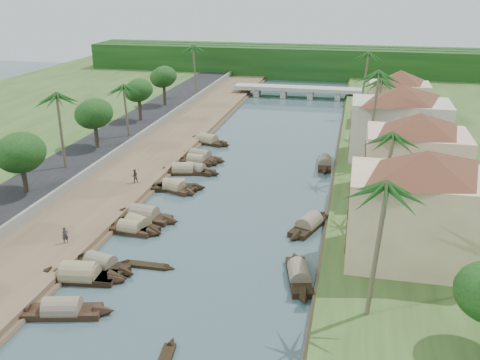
% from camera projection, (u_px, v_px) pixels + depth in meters
% --- Properties ---
extents(ground, '(220.00, 220.00, 0.00)m').
position_uv_depth(ground, '(214.00, 241.00, 53.70)').
color(ground, '#384D54').
rests_on(ground, ground).
extents(left_bank, '(10.00, 180.00, 0.80)m').
position_uv_depth(left_bank, '(141.00, 164.00, 75.06)').
color(left_bank, brown).
rests_on(left_bank, ground).
extents(right_bank, '(16.00, 180.00, 1.20)m').
position_uv_depth(right_bank, '(399.00, 181.00, 67.98)').
color(right_bank, '#2C441B').
rests_on(right_bank, ground).
extents(road, '(8.00, 180.00, 1.40)m').
position_uv_depth(road, '(85.00, 158.00, 76.66)').
color(road, black).
rests_on(road, ground).
extents(retaining_wall, '(0.40, 180.00, 1.10)m').
position_uv_depth(retaining_wall, '(112.00, 155.00, 75.57)').
color(retaining_wall, slate).
rests_on(retaining_wall, left_bank).
extents(treeline, '(120.00, 14.00, 8.00)m').
position_uv_depth(treeline, '(310.00, 62.00, 143.79)').
color(treeline, black).
rests_on(treeline, ground).
extents(bridge, '(28.00, 4.00, 2.40)m').
position_uv_depth(bridge, '(297.00, 90.00, 118.97)').
color(bridge, '#9D9D93').
rests_on(bridge, ground).
extents(building_near, '(14.85, 14.85, 10.20)m').
position_uv_depth(building_near, '(420.00, 206.00, 45.82)').
color(building_near, beige).
rests_on(building_near, right_bank).
extents(building_mid, '(14.11, 14.11, 9.70)m').
position_uv_depth(building_mid, '(416.00, 154.00, 60.35)').
color(building_mid, beige).
rests_on(building_mid, right_bank).
extents(building_far, '(15.59, 15.59, 10.20)m').
position_uv_depth(building_far, '(399.00, 122.00, 73.27)').
color(building_far, beige).
rests_on(building_far, right_bank).
extents(building_distant, '(12.62, 12.62, 9.20)m').
position_uv_depth(building_distant, '(398.00, 97.00, 91.55)').
color(building_distant, beige).
rests_on(building_distant, right_bank).
extents(sampan_0, '(8.52, 3.55, 2.20)m').
position_uv_depth(sampan_0, '(63.00, 310.00, 41.65)').
color(sampan_0, black).
rests_on(sampan_0, ground).
extents(sampan_1, '(9.04, 3.12, 2.58)m').
position_uv_depth(sampan_1, '(80.00, 276.00, 46.56)').
color(sampan_1, black).
rests_on(sampan_1, ground).
extents(sampan_2, '(8.19, 2.22, 2.14)m').
position_uv_depth(sampan_2, '(83.00, 276.00, 46.50)').
color(sampan_2, black).
rests_on(sampan_2, ground).
extents(sampan_3, '(7.92, 3.46, 2.11)m').
position_uv_depth(sampan_3, '(101.00, 264.00, 48.44)').
color(sampan_3, black).
rests_on(sampan_3, ground).
extents(sampan_4, '(6.75, 2.04, 1.94)m').
position_uv_depth(sampan_4, '(130.00, 229.00, 55.29)').
color(sampan_4, black).
rests_on(sampan_4, ground).
extents(sampan_5, '(7.03, 4.09, 2.21)m').
position_uv_depth(sampan_5, '(138.00, 225.00, 56.15)').
color(sampan_5, black).
rests_on(sampan_5, ground).
extents(sampan_6, '(8.62, 2.94, 2.49)m').
position_uv_depth(sampan_6, '(144.00, 216.00, 58.32)').
color(sampan_6, black).
rests_on(sampan_6, ground).
extents(sampan_7, '(8.29, 3.31, 2.17)m').
position_uv_depth(sampan_7, '(174.00, 187.00, 66.63)').
color(sampan_7, black).
rests_on(sampan_7, ground).
extents(sampan_8, '(6.80, 4.04, 2.10)m').
position_uv_depth(sampan_8, '(175.00, 188.00, 66.23)').
color(sampan_8, black).
rests_on(sampan_8, ground).
extents(sampan_9, '(7.86, 3.06, 1.99)m').
position_uv_depth(sampan_9, '(195.00, 170.00, 72.60)').
color(sampan_9, black).
rests_on(sampan_9, ground).
extents(sampan_10, '(8.50, 3.42, 2.28)m').
position_uv_depth(sampan_10, '(183.00, 171.00, 72.29)').
color(sampan_10, black).
rests_on(sampan_10, ground).
extents(sampan_11, '(7.12, 2.12, 2.04)m').
position_uv_depth(sampan_11, '(196.00, 161.00, 76.09)').
color(sampan_11, black).
rests_on(sampan_11, ground).
extents(sampan_12, '(8.97, 4.12, 2.12)m').
position_uv_depth(sampan_12, '(200.00, 157.00, 78.08)').
color(sampan_12, black).
rests_on(sampan_12, ground).
extents(sampan_13, '(8.77, 4.52, 2.35)m').
position_uv_depth(sampan_13, '(208.00, 141.00, 85.58)').
color(sampan_13, black).
rests_on(sampan_13, ground).
extents(sampan_14, '(3.52, 8.85, 2.12)m').
position_uv_depth(sampan_14, '(299.00, 275.00, 46.60)').
color(sampan_14, black).
rests_on(sampan_14, ground).
extents(sampan_15, '(4.59, 8.57, 2.27)m').
position_uv_depth(sampan_15, '(309.00, 225.00, 56.30)').
color(sampan_15, black).
rests_on(sampan_15, ground).
extents(sampan_16, '(2.19, 8.57, 2.09)m').
position_uv_depth(sampan_16, '(324.00, 163.00, 75.26)').
color(sampan_16, black).
rests_on(sampan_16, ground).
extents(canoe_1, '(5.61, 0.91, 0.91)m').
position_uv_depth(canoe_1, '(147.00, 266.00, 48.83)').
color(canoe_1, black).
rests_on(canoe_1, ground).
extents(canoe_2, '(4.77, 2.94, 0.73)m').
position_uv_depth(canoe_2, '(192.00, 159.00, 77.84)').
color(canoe_2, black).
rests_on(canoe_2, ground).
extents(palm_0, '(3.20, 3.20, 11.93)m').
position_uv_depth(palm_0, '(381.00, 188.00, 36.34)').
color(palm_0, brown).
rests_on(palm_0, ground).
extents(palm_1, '(3.20, 3.20, 10.58)m').
position_uv_depth(palm_1, '(385.00, 136.00, 53.02)').
color(palm_1, brown).
rests_on(palm_1, ground).
extents(palm_2, '(3.20, 3.20, 14.29)m').
position_uv_depth(palm_2, '(375.00, 75.00, 65.90)').
color(palm_2, brown).
rests_on(palm_2, ground).
extents(palm_3, '(3.20, 3.20, 10.54)m').
position_uv_depth(palm_3, '(378.00, 82.00, 82.07)').
color(palm_3, brown).
rests_on(palm_3, ground).
extents(palm_5, '(3.20, 3.20, 11.24)m').
position_uv_depth(palm_5, '(57.00, 96.00, 67.31)').
color(palm_5, brown).
rests_on(palm_5, ground).
extents(palm_6, '(3.20, 3.20, 9.48)m').
position_uv_depth(palm_6, '(125.00, 87.00, 82.16)').
color(palm_6, brown).
rests_on(palm_6, ground).
extents(palm_7, '(3.20, 3.20, 12.35)m').
position_uv_depth(palm_7, '(365.00, 55.00, 98.50)').
color(palm_7, brown).
rests_on(palm_7, ground).
extents(palm_8, '(3.20, 3.20, 11.93)m').
position_uv_depth(palm_8, '(195.00, 48.00, 110.40)').
color(palm_8, brown).
rests_on(palm_8, ground).
extents(tree_2, '(5.46, 5.46, 7.02)m').
position_uv_depth(tree_2, '(21.00, 153.00, 60.86)').
color(tree_2, '#443426').
rests_on(tree_2, ground).
extents(tree_3, '(5.09, 5.09, 7.15)m').
position_uv_depth(tree_3, '(94.00, 114.00, 77.37)').
color(tree_3, '#443426').
rests_on(tree_3, ground).
extents(tree_4, '(4.54, 4.54, 7.18)m').
position_uv_depth(tree_4, '(139.00, 91.00, 92.55)').
color(tree_4, '#443426').
rests_on(tree_4, ground).
extents(tree_5, '(4.70, 4.70, 7.50)m').
position_uv_depth(tree_5, '(164.00, 77.00, 103.92)').
color(tree_5, '#443426').
rests_on(tree_5, ground).
extents(tree_6, '(4.11, 4.11, 7.02)m').
position_uv_depth(tree_6, '(437.00, 122.00, 73.24)').
color(tree_6, '#443426').
rests_on(tree_6, ground).
extents(person_near, '(0.71, 0.70, 1.65)m').
position_uv_depth(person_near, '(65.00, 235.00, 51.25)').
color(person_near, '#2C2B33').
rests_on(person_near, left_bank).
extents(person_far, '(1.07, 1.03, 1.75)m').
position_uv_depth(person_far, '(135.00, 176.00, 66.63)').
color(person_far, '#373526').
rests_on(person_far, left_bank).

